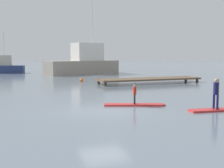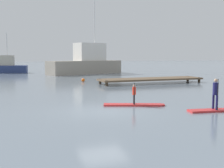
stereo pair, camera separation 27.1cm
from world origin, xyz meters
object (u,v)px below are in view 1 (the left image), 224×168
Objects in this scene: paddler_adult at (216,92)px; paddleboard_far at (221,110)px; fishing_boat_white_large at (84,63)px; paddleboard_near at (134,105)px; mooring_buoy_near at (81,80)px; paddler_child_solo at (135,93)px; motor_boat_small_navy at (1,67)px.

paddleboard_far is at bearing -7.91° from paddler_adult.
fishing_boat_white_large is at bearing 88.40° from paddleboard_far.
fishing_boat_white_large is at bearing 87.80° from paddler_adult.
fishing_boat_white_large reaches higher than paddleboard_near.
paddleboard_far is 31.74m from fishing_boat_white_large.
fishing_boat_white_large is (1.21, 31.64, 0.70)m from paddler_adult.
paddler_child_solo is at bearing -92.94° from mooring_buoy_near.
mooring_buoy_near is at bearing 97.86° from paddler_adult.
paddleboard_near is 2.76× the size of paddler_child_solo.
paddleboard_near is at bearing 114.97° from paddler_child_solo.
paddleboard_near is 0.71m from paddler_child_solo.
paddler_adult is 0.13× the size of fishing_boat_white_large.
paddler_adult reaches higher than paddler_child_solo.
paddler_adult reaches higher than paddleboard_near.
paddleboard_near is 29.04m from fishing_boat_white_large.
paddler_child_solo is at bearing -99.14° from fishing_boat_white_large.
paddler_child_solo is 0.78× the size of paddler_adult.
paddleboard_near is 36.06m from motor_boat_small_navy.
paddleboard_near is 4.66m from paddler_adult.
paddler_adult is (3.39, -3.00, 0.29)m from paddler_child_solo.
mooring_buoy_near reaches higher than paddleboard_near.
paddleboard_far is 1.05m from paddler_adult.
paddleboard_near is at bearing 140.58° from paddleboard_far.
paddler_child_solo reaches higher than mooring_buoy_near.
fishing_boat_white_large is at bearing 80.86° from paddler_child_solo.
paddleboard_near is at bearing -99.16° from fishing_boat_white_large.
motor_boat_small_navy is (-7.93, 35.18, 0.32)m from paddler_child_solo.
paddler_child_solo is at bearing -77.30° from motor_boat_small_navy.
fishing_boat_white_large reaches higher than mooring_buoy_near.
paddler_child_solo reaches higher than paddleboard_near.
paddleboard_far is at bearing -39.42° from paddleboard_near.
paddler_child_solo is 15.76m from mooring_buoy_near.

